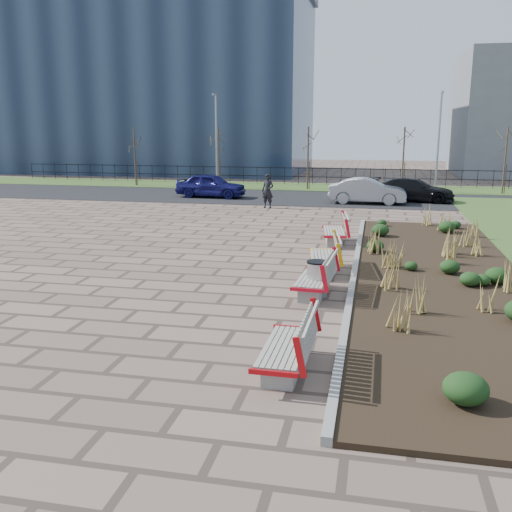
% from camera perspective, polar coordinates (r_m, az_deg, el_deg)
% --- Properties ---
extents(ground, '(120.00, 120.00, 0.00)m').
position_cam_1_polar(ground, '(12.38, -9.77, -6.81)').
color(ground, '#755E50').
rests_on(ground, ground).
extents(planting_bed, '(4.50, 18.00, 0.10)m').
position_cam_1_polar(planting_bed, '(16.43, 17.95, -2.12)').
color(planting_bed, black).
rests_on(planting_bed, ground).
extents(planting_curb, '(0.16, 18.00, 0.15)m').
position_cam_1_polar(planting_curb, '(16.32, 9.81, -1.67)').
color(planting_curb, gray).
rests_on(planting_curb, ground).
extents(grass_verge_far, '(80.00, 5.00, 0.04)m').
position_cam_1_polar(grass_verge_far, '(39.27, 5.41, 6.89)').
color(grass_verge_far, '#33511E').
rests_on(grass_verge_far, ground).
extents(road, '(80.00, 7.00, 0.02)m').
position_cam_1_polar(road, '(33.35, 4.22, 5.82)').
color(road, black).
rests_on(road, ground).
extents(bench_a, '(0.93, 2.11, 1.00)m').
position_cam_1_polar(bench_a, '(9.85, 2.88, -8.79)').
color(bench_a, '#B50C11').
rests_on(bench_a, ground).
extents(bench_b, '(1.02, 2.15, 1.00)m').
position_cam_1_polar(bench_b, '(14.21, 5.82, -1.98)').
color(bench_b, red).
rests_on(bench_b, ground).
extents(bench_c, '(1.17, 2.20, 1.00)m').
position_cam_1_polar(bench_c, '(16.55, 6.72, 0.15)').
color(bench_c, '#F6B40C').
rests_on(bench_c, ground).
extents(bench_d, '(1.15, 2.19, 1.00)m').
position_cam_1_polar(bench_d, '(20.60, 7.79, 2.65)').
color(bench_d, red).
rests_on(bench_d, ground).
extents(litter_bin, '(0.51, 0.51, 0.88)m').
position_cam_1_polar(litter_bin, '(14.12, 6.12, -2.33)').
color(litter_bin, '#B2B2B7').
rests_on(litter_bin, ground).
extents(pedestrian, '(0.71, 0.55, 1.73)m').
position_cam_1_polar(pedestrian, '(29.17, 1.18, 6.51)').
color(pedestrian, black).
rests_on(pedestrian, ground).
extents(car_blue, '(4.15, 1.90, 1.38)m').
position_cam_1_polar(car_blue, '(33.58, -4.52, 7.06)').
color(car_blue, '#141357').
rests_on(car_blue, road).
extents(car_silver, '(4.13, 1.54, 1.35)m').
position_cam_1_polar(car_silver, '(31.32, 11.08, 6.41)').
color(car_silver, gray).
rests_on(car_silver, road).
extents(car_black, '(4.60, 2.35, 1.28)m').
position_cam_1_polar(car_black, '(32.82, 15.45, 6.41)').
color(car_black, black).
rests_on(car_black, road).
extents(tree_a, '(1.40, 1.40, 4.00)m').
position_cam_1_polar(tree_a, '(40.80, -12.02, 9.74)').
color(tree_a, '#4C3D2D').
rests_on(tree_a, grass_verge_far).
extents(tree_b, '(1.40, 1.40, 4.00)m').
position_cam_1_polar(tree_b, '(38.78, -3.76, 9.84)').
color(tree_b, '#4C3D2D').
rests_on(tree_b, grass_verge_far).
extents(tree_c, '(1.40, 1.40, 4.00)m').
position_cam_1_polar(tree_c, '(37.62, 5.21, 9.71)').
color(tree_c, '#4C3D2D').
rests_on(tree_c, grass_verge_far).
extents(tree_d, '(1.40, 1.40, 4.00)m').
position_cam_1_polar(tree_d, '(37.39, 14.50, 9.34)').
color(tree_d, '#4C3D2D').
rests_on(tree_d, grass_verge_far).
extents(tree_e, '(1.40, 1.40, 4.00)m').
position_cam_1_polar(tree_e, '(38.12, 23.64, 8.74)').
color(tree_e, '#4C3D2D').
rests_on(tree_e, grass_verge_far).
extents(lamp_west, '(0.24, 0.60, 6.00)m').
position_cam_1_polar(lamp_west, '(38.26, -3.98, 11.29)').
color(lamp_west, gray).
rests_on(lamp_west, grass_verge_far).
extents(lamp_east, '(0.24, 0.60, 6.00)m').
position_cam_1_polar(lamp_east, '(36.99, 17.77, 10.66)').
color(lamp_east, gray).
rests_on(lamp_east, grass_verge_far).
extents(railing_fence, '(44.00, 0.10, 1.20)m').
position_cam_1_polar(railing_fence, '(40.69, 5.68, 7.97)').
color(railing_fence, black).
rests_on(railing_fence, grass_verge_far).
extents(building_glass, '(40.00, 14.00, 15.00)m').
position_cam_1_polar(building_glass, '(57.35, -16.19, 15.84)').
color(building_glass, '#192338').
rests_on(building_glass, ground).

